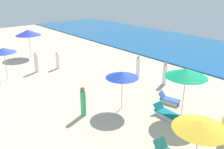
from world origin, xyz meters
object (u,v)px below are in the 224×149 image
(umbrella_1, at_px, (28,33))
(beachgoer_4, at_px, (165,74))
(umbrella_2, at_px, (186,73))
(lounge_chair_2_1, at_px, (169,99))
(umbrella_4, at_px, (200,125))
(lounge_chair_2_0, at_px, (165,112))
(beachgoer_3, at_px, (36,63))
(umbrella_0, at_px, (3,50))
(beachgoer_5, at_px, (58,61))
(beachgoer_6, at_px, (83,102))
(beachgoer_1, at_px, (138,67))
(umbrella_3, at_px, (122,75))

(umbrella_1, xyz_separation_m, beachgoer_4, (13.35, 4.72, -1.68))
(umbrella_2, bearing_deg, lounge_chair_2_1, 156.09)
(umbrella_4, distance_m, beachgoer_4, 9.00)
(lounge_chair_2_0, bearing_deg, umbrella_1, 95.48)
(beachgoer_3, bearing_deg, umbrella_0, -6.21)
(umbrella_0, bearing_deg, umbrella_1, 141.80)
(beachgoer_4, distance_m, beachgoer_5, 9.30)
(beachgoer_6, bearing_deg, lounge_chair_2_0, -88.25)
(umbrella_2, relative_size, beachgoer_4, 1.65)
(umbrella_2, xyz_separation_m, umbrella_4, (2.90, -3.44, -0.32))
(beachgoer_4, height_order, beachgoer_6, beachgoer_6)
(lounge_chair_2_1, bearing_deg, umbrella_2, -130.36)
(lounge_chair_2_1, bearing_deg, beachgoer_5, 85.35)
(beachgoer_1, height_order, beachgoer_5, beachgoer_1)
(lounge_chair_2_1, bearing_deg, beachgoer_4, 27.07)
(umbrella_3, xyz_separation_m, beachgoer_3, (-9.22, -1.26, -1.32))
(umbrella_2, bearing_deg, beachgoer_4, 140.98)
(umbrella_0, xyz_separation_m, umbrella_3, (9.16, 3.69, -0.18))
(umbrella_0, height_order, umbrella_2, umbrella_2)
(umbrella_1, bearing_deg, beachgoer_1, 21.82)
(lounge_chair_2_1, distance_m, umbrella_4, 6.21)
(lounge_chair_2_0, bearing_deg, beachgoer_6, 140.49)
(beachgoer_3, height_order, beachgoer_6, beachgoer_6)
(umbrella_0, relative_size, umbrella_3, 1.08)
(umbrella_2, height_order, lounge_chair_2_0, umbrella_2)
(umbrella_0, height_order, beachgoer_1, umbrella_0)
(beachgoer_5, bearing_deg, umbrella_4, -1.61)
(umbrella_4, bearing_deg, beachgoer_4, 135.51)
(umbrella_0, distance_m, beachgoer_3, 2.85)
(umbrella_1, relative_size, beachgoer_4, 1.64)
(lounge_chair_2_1, distance_m, beachgoer_1, 4.86)
(umbrella_0, relative_size, lounge_chair_2_0, 1.73)
(umbrella_1, relative_size, beachgoer_5, 1.84)
(lounge_chair_2_1, height_order, beachgoer_3, beachgoer_3)
(umbrella_3, xyz_separation_m, beachgoer_1, (-3.09, 4.54, -1.33))
(umbrella_4, distance_m, beachgoer_1, 10.63)
(umbrella_2, height_order, umbrella_3, umbrella_2)
(beachgoer_5, bearing_deg, beachgoer_4, 33.55)
(umbrella_4, height_order, beachgoer_1, umbrella_4)
(beachgoer_5, height_order, beachgoer_6, beachgoer_6)
(beachgoer_1, distance_m, beachgoer_6, 7.10)
(lounge_chair_2_0, height_order, beachgoer_5, beachgoer_5)
(umbrella_2, bearing_deg, beachgoer_1, 157.16)
(lounge_chair_2_0, height_order, beachgoer_4, beachgoer_4)
(umbrella_3, height_order, beachgoer_3, umbrella_3)
(umbrella_2, bearing_deg, umbrella_1, -173.43)
(umbrella_1, bearing_deg, beachgoer_4, 19.46)
(beachgoer_3, bearing_deg, lounge_chair_2_1, 102.83)
(lounge_chair_2_0, xyz_separation_m, beachgoer_4, (-2.92, 3.60, 0.56))
(umbrella_1, relative_size, umbrella_2, 0.99)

